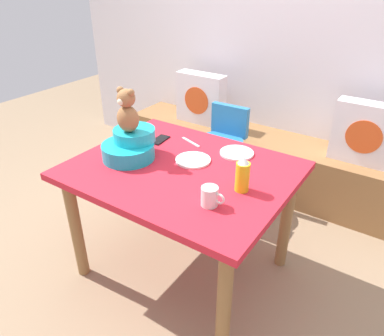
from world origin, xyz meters
TOP-DOWN VIEW (x-y plane):
  - ground_plane at (0.00, 0.00)m, footprint 8.00×8.00m
  - back_wall at (0.00, 1.50)m, footprint 4.40×0.10m
  - window_bench at (0.00, 1.23)m, footprint 2.60×0.44m
  - pillow_floral_left at (-0.65, 1.21)m, footprint 0.44×0.15m
  - pillow_floral_right at (0.73, 1.21)m, footprint 0.44×0.15m
  - dining_table at (0.00, 0.00)m, footprint 1.19×0.95m
  - highchair at (-0.19, 0.79)m, footprint 0.34×0.45m
  - infant_seat_teal at (-0.32, -0.06)m, footprint 0.30×0.33m
  - teddy_bear at (-0.32, -0.06)m, footprint 0.13×0.12m
  - ketchup_bottle at (0.38, -0.02)m, footprint 0.07×0.07m
  - coffee_mug at (0.32, -0.22)m, footprint 0.12×0.08m
  - dinner_plate_near at (0.01, 0.10)m, footprint 0.20×0.20m
  - dinner_plate_far at (0.17, 0.32)m, footprint 0.20×0.20m
  - cell_phone at (-0.32, 0.21)m, footprint 0.08×0.15m
  - table_fork at (-0.14, 0.29)m, footprint 0.17×0.07m

SIDE VIEW (x-z plane):
  - ground_plane at x=0.00m, z-range 0.00..0.00m
  - window_bench at x=0.00m, z-range 0.00..0.46m
  - highchair at x=-0.19m, z-range 0.13..0.92m
  - dining_table at x=0.00m, z-range 0.26..1.00m
  - pillow_floral_left at x=-0.65m, z-range 0.46..0.90m
  - pillow_floral_right at x=0.73m, z-range 0.46..0.90m
  - table_fork at x=-0.14m, z-range 0.74..0.75m
  - cell_phone at x=-0.32m, z-range 0.74..0.75m
  - dinner_plate_near at x=0.01m, z-range 0.74..0.75m
  - dinner_plate_far at x=0.17m, z-range 0.74..0.75m
  - coffee_mug at x=0.32m, z-range 0.74..0.84m
  - infant_seat_teal at x=-0.32m, z-range 0.73..0.89m
  - ketchup_bottle at x=0.38m, z-range 0.73..0.92m
  - teddy_bear at x=-0.32m, z-range 0.89..1.14m
  - back_wall at x=0.00m, z-range 0.00..2.60m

